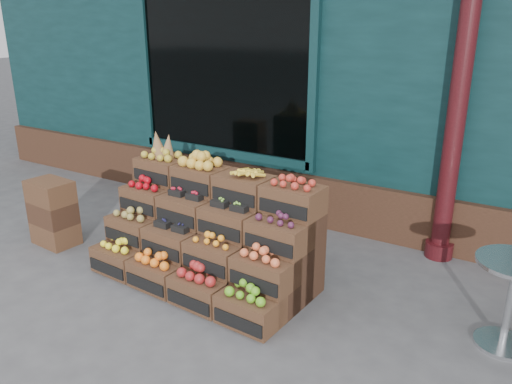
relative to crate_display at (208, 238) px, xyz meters
The scene contains 6 objects.
ground 0.84m from the crate_display, 38.17° to the right, with size 60.00×60.00×0.00m, color #4B4B4E.
shop_facade 5.10m from the crate_display, 82.87° to the left, with size 12.00×6.24×4.80m.
crate_display is the anchor object (origin of this frame).
spare_crates 1.90m from the crate_display, behind, with size 0.50×0.37×0.72m.
bistro_table 2.56m from the crate_display, ahead, with size 0.56×0.56×0.71m.
shopkeeper 2.69m from the crate_display, 119.21° to the left, with size 0.78×0.51×2.14m, color #1A5C1C.
Camera 1 is at (2.07, -2.95, 2.33)m, focal length 35.00 mm.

